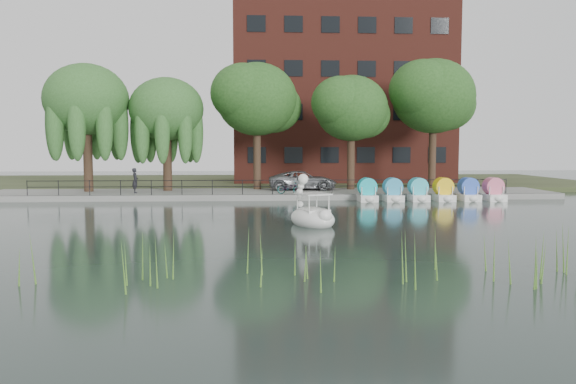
{
  "coord_description": "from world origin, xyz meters",
  "views": [
    {
      "loc": [
        -1.14,
        -24.09,
        3.56
      ],
      "look_at": [
        0.5,
        4.0,
        1.3
      ],
      "focal_mm": 35.0,
      "sensor_mm": 36.0,
      "label": 1
    }
  ],
  "objects": [
    {
      "name": "railing",
      "position": [
        0.0,
        13.25,
        1.15
      ],
      "size": [
        32.0,
        0.05,
        1.0
      ],
      "color": "black",
      "rests_on": "promenade"
    },
    {
      "name": "ground_plane",
      "position": [
        0.0,
        0.0,
        0.0
      ],
      "size": [
        120.0,
        120.0,
        0.0
      ],
      "primitive_type": "plane",
      "color": "#2E3D3B"
    },
    {
      "name": "apartment_building",
      "position": [
        7.0,
        29.97,
        9.36
      ],
      "size": [
        20.0,
        10.07,
        18.0
      ],
      "color": "#4C1E16",
      "rests_on": "land_strip"
    },
    {
      "name": "broadleaf_right",
      "position": [
        6.0,
        17.5,
        6.39
      ],
      "size": [
        5.4,
        5.4,
        8.32
      ],
      "color": "#473323",
      "rests_on": "promenade"
    },
    {
      "name": "pedestrian",
      "position": [
        -9.37,
        14.83,
        1.39
      ],
      "size": [
        0.62,
        0.8,
        1.98
      ],
      "primitive_type": "imported",
      "rotation": [
        0.0,
        0.0,
        1.79
      ],
      "color": "black",
      "rests_on": "promenade"
    },
    {
      "name": "willow_left",
      "position": [
        -13.0,
        16.5,
        6.87
      ],
      "size": [
        5.88,
        5.88,
        9.01
      ],
      "color": "#473323",
      "rests_on": "promenade"
    },
    {
      "name": "land_strip",
      "position": [
        0.0,
        30.0,
        0.18
      ],
      "size": [
        60.0,
        22.0,
        0.36
      ],
      "primitive_type": "cube",
      "color": "#47512D",
      "rests_on": "ground_plane"
    },
    {
      "name": "kerb",
      "position": [
        0.0,
        13.05,
        0.2
      ],
      "size": [
        40.0,
        0.25,
        0.4
      ],
      "primitive_type": "cube",
      "color": "gray",
      "rests_on": "ground_plane"
    },
    {
      "name": "willow_mid",
      "position": [
        -7.5,
        17.0,
        6.25
      ],
      "size": [
        5.32,
        5.32,
        8.15
      ],
      "color": "#473323",
      "rests_on": "promenade"
    },
    {
      "name": "promenade",
      "position": [
        0.0,
        16.0,
        0.2
      ],
      "size": [
        40.0,
        6.0,
        0.4
      ],
      "primitive_type": "cube",
      "color": "gray",
      "rests_on": "ground_plane"
    },
    {
      "name": "swan_boat",
      "position": [
        1.43,
        1.21,
        0.51
      ],
      "size": [
        2.65,
        3.18,
        2.31
      ],
      "rotation": [
        0.0,
        0.0,
        0.4
      ],
      "color": "white",
      "rests_on": "ground_plane"
    },
    {
      "name": "reed_bank",
      "position": [
        2.0,
        -9.5,
        0.6
      ],
      "size": [
        24.0,
        2.4,
        1.2
      ],
      "color": "#669938",
      "rests_on": "ground_plane"
    },
    {
      "name": "broadleaf_far",
      "position": [
        12.5,
        18.5,
        7.4
      ],
      "size": [
        6.3,
        6.3,
        9.71
      ],
      "color": "#473323",
      "rests_on": "promenade"
    },
    {
      "name": "bicycle",
      "position": [
        1.14,
        13.46,
        0.9
      ],
      "size": [
        1.2,
        1.82,
        1.0
      ],
      "primitive_type": "imported",
      "rotation": [
        0.0,
        0.0,
        1.19
      ],
      "color": "gray",
      "rests_on": "promenade"
    },
    {
      "name": "broadleaf_center",
      "position": [
        -1.0,
        18.0,
        7.06
      ],
      "size": [
        6.0,
        6.0,
        9.25
      ],
      "color": "#473323",
      "rests_on": "promenade"
    },
    {
      "name": "minivan",
      "position": [
        2.35,
        17.13,
        1.2
      ],
      "size": [
        2.66,
        5.76,
        1.6
      ],
      "primitive_type": "imported",
      "rotation": [
        0.0,
        0.0,
        1.57
      ],
      "color": "gray",
      "rests_on": "promenade"
    },
    {
      "name": "pedal_boat_row",
      "position": [
        10.45,
        12.28,
        0.61
      ],
      "size": [
        9.65,
        1.7,
        1.4
      ],
      "color": "white",
      "rests_on": "ground_plane"
    }
  ]
}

